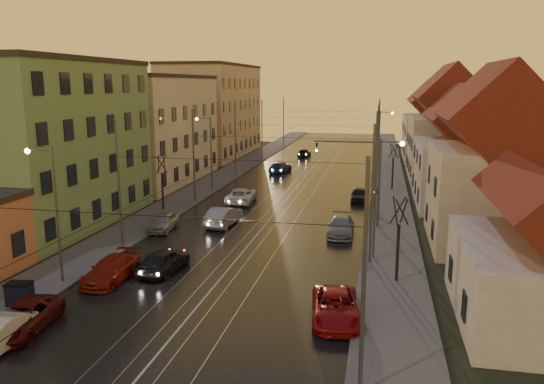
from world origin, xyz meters
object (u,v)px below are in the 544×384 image
Objects in this scene: parked_right_2 at (359,195)px; dumpster at (20,294)px; street_lamp_1 at (381,187)px; driving_car_2 at (241,195)px; street_lamp_0 at (51,201)px; traffic_light_mast at (367,171)px; parked_right_1 at (341,226)px; street_lamp_3 at (382,135)px; driving_car_4 at (304,153)px; parked_left_1 at (23,318)px; driving_car_3 at (280,167)px; driving_car_1 at (223,216)px; driving_car_0 at (164,260)px; parked_left_2 at (111,270)px; street_lamp_2 at (208,145)px; parked_left_3 at (163,222)px; parked_right_0 at (335,307)px.

dumpster is (-16.09, -29.08, 0.04)m from parked_right_2.
street_lamp_1 is 20.13m from driving_car_2.
street_lamp_0 is 19.89m from street_lamp_1.
traffic_light_mast is 1.53× the size of parked_right_1.
driving_car_4 is at bearing 133.57° from street_lamp_3.
parked_right_2 reaches higher than parked_left_1.
street_lamp_3 is 18.95m from parked_right_2.
driving_car_1 is at bearing 98.68° from driving_car_3.
street_lamp_3 reaches higher than driving_car_1.
parked_left_2 is (-2.43, -2.00, -0.06)m from driving_car_0.
traffic_light_mast is 42.07m from driving_car_4.
traffic_light_mast is (-1.11, 8.00, -0.29)m from street_lamp_1.
driving_car_2 is at bearing -83.12° from driving_car_0.
driving_car_2 is 26.55m from dumpster.
street_lamp_1 is 1.00× the size of street_lamp_2.
street_lamp_2 is at bearing 91.39° from parked_left_3.
parked_right_0 is 15.08m from parked_right_1.
street_lamp_3 is at bearing -158.79° from driving_car_3.
driving_car_1 is at bearing -86.12° from driving_car_0.
street_lamp_0 is at bearing 88.83° from driving_car_4.
street_lamp_2 is at bearing 90.00° from street_lamp_0.
driving_car_1 is 8.48m from driving_car_2.
parked_right_1 is at bearing -96.15° from parked_right_2.
driving_car_2 is 4.36× the size of dumpster.
driving_car_0 is 3.15m from parked_left_2.
parked_right_2 is 3.24× the size of dumpster.
driving_car_1 reaches higher than parked_left_2.
traffic_light_mast is at bearing 123.02° from driving_car_3.
driving_car_1 is (5.76, 14.21, -4.10)m from street_lamp_0.
driving_car_2 is at bearing 71.44° from dumpster.
driving_car_1 is 13.55m from parked_left_2.
driving_car_4 reaches higher than parked_right_2.
street_lamp_1 is 1.98× the size of parked_left_3.
driving_car_4 is (0.58, 42.28, -0.12)m from driving_car_1.
street_lamp_2 is at bearing 169.32° from parked_right_2.
traffic_light_mast is 1.78× the size of parked_left_3.
driving_car_1 is 19.08m from parked_right_0.
street_lamp_3 is at bearing 138.80° from driving_car_4.
parked_left_2 is 28.03m from parked_right_2.
parked_left_3 reaches higher than parked_right_2.
street_lamp_3 is at bearing 83.81° from parked_right_1.
street_lamp_0 is 1.68× the size of parked_left_2.
street_lamp_0 is at bearing -156.28° from street_lamp_1.
parked_left_2 is at bearing -109.57° from street_lamp_3.
parked_right_1 is (9.98, -27.65, -0.02)m from driving_car_3.
driving_car_2 is at bearing 86.97° from parked_left_2.
parked_right_0 is at bearing 162.79° from driving_car_0.
parked_right_1 reaches higher than parked_left_1.
street_lamp_1 is 1.81× the size of driving_car_0.
street_lamp_1 is at bearing 128.15° from driving_car_2.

